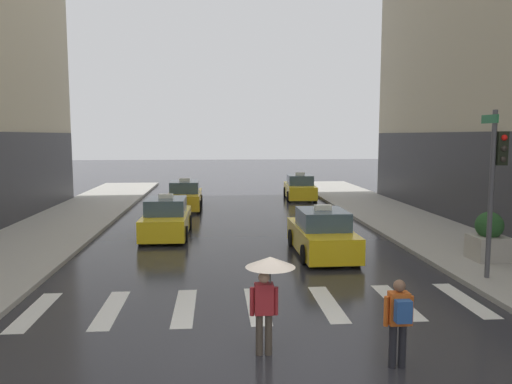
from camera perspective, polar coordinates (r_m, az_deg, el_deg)
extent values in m
plane|color=#26262B|center=(10.07, 1.61, -18.41)|extent=(160.00, 160.00, 0.00)
cube|color=silver|center=(13.54, -23.89, -12.33)|extent=(0.50, 2.80, 0.01)
cube|color=silver|center=(13.06, -16.23, -12.71)|extent=(0.50, 2.80, 0.01)
cube|color=silver|center=(12.83, -8.13, -12.87)|extent=(0.50, 2.80, 0.01)
cube|color=silver|center=(12.84, 0.12, -12.78)|extent=(0.50, 2.80, 0.01)
cube|color=silver|center=(13.11, 8.18, -12.44)|extent=(0.50, 2.80, 0.01)
cube|color=silver|center=(13.61, 15.75, -11.91)|extent=(0.50, 2.80, 0.01)
cube|color=silver|center=(14.32, 22.66, -11.24)|extent=(0.50, 2.80, 0.01)
cube|color=#2D2D33|center=(21.99, 26.79, 0.45)|extent=(0.10, 31.36, 4.40)
cylinder|color=#47474C|center=(15.70, 25.20, -0.32)|extent=(0.14, 0.14, 4.80)
cube|color=black|center=(15.73, 26.13, 4.49)|extent=(0.30, 0.26, 0.95)
sphere|color=red|center=(15.60, 26.45, 5.56)|extent=(0.17, 0.17, 0.17)
sphere|color=#28231E|center=(15.61, 26.40, 4.46)|extent=(0.17, 0.17, 0.17)
sphere|color=#28231E|center=(15.61, 26.34, 3.36)|extent=(0.17, 0.17, 0.17)
cube|color=#196638|center=(15.75, 25.10, 7.54)|extent=(0.04, 0.84, 0.24)
cube|color=yellow|center=(18.11, 7.49, -5.31)|extent=(1.84, 4.52, 0.84)
cube|color=#384C5B|center=(17.88, 7.60, -3.05)|extent=(1.62, 2.11, 0.64)
cube|color=silver|center=(17.81, 7.61, -1.75)|extent=(0.60, 0.25, 0.18)
cylinder|color=black|center=(19.29, 4.11, -5.24)|extent=(0.23, 0.66, 0.66)
cylinder|color=black|center=(19.64, 9.06, -5.10)|extent=(0.23, 0.66, 0.66)
cylinder|color=black|center=(16.70, 5.61, -7.10)|extent=(0.23, 0.66, 0.66)
cylinder|color=black|center=(17.09, 11.29, -6.88)|extent=(0.23, 0.66, 0.66)
cube|color=#F2EAB2|center=(20.17, 4.33, -3.94)|extent=(0.20, 0.04, 0.14)
cube|color=#F2EAB2|center=(20.41, 7.83, -3.86)|extent=(0.20, 0.04, 0.14)
cube|color=yellow|center=(21.53, -10.14, -3.48)|extent=(1.84, 4.52, 0.84)
cube|color=#384C5B|center=(21.32, -10.21, -1.56)|extent=(1.62, 2.11, 0.64)
cube|color=silver|center=(21.27, -10.23, -0.47)|extent=(0.60, 0.25, 0.18)
cylinder|color=black|center=(22.99, -11.91, -3.47)|extent=(0.23, 0.66, 0.66)
cylinder|color=black|center=(22.82, -7.64, -3.46)|extent=(0.23, 0.66, 0.66)
cylinder|color=black|center=(20.37, -12.93, -4.77)|extent=(0.23, 0.66, 0.66)
cylinder|color=black|center=(20.17, -8.11, -4.77)|extent=(0.23, 0.66, 0.66)
cube|color=#F2EAB2|center=(23.82, -11.09, -2.44)|extent=(0.20, 0.04, 0.14)
cube|color=#F2EAB2|center=(23.70, -8.06, -2.43)|extent=(0.20, 0.04, 0.14)
cube|color=gold|center=(29.27, -8.09, -0.83)|extent=(1.80, 4.50, 0.84)
cube|color=#384C5B|center=(29.09, -8.13, 0.60)|extent=(1.60, 2.10, 0.64)
cube|color=silver|center=(29.05, -8.14, 1.40)|extent=(0.60, 0.24, 0.18)
cylinder|color=black|center=(30.70, -9.53, -0.95)|extent=(0.22, 0.66, 0.66)
cylinder|color=black|center=(30.60, -6.34, -0.92)|extent=(0.22, 0.66, 0.66)
cylinder|color=black|center=(28.03, -9.99, -1.66)|extent=(0.22, 0.66, 0.66)
cylinder|color=black|center=(27.92, -6.50, -1.63)|extent=(0.22, 0.66, 0.66)
cube|color=#F2EAB2|center=(31.56, -8.99, -0.24)|extent=(0.20, 0.04, 0.14)
cube|color=#F2EAB2|center=(31.49, -6.70, -0.22)|extent=(0.20, 0.04, 0.14)
cube|color=yellow|center=(33.69, 5.00, 0.16)|extent=(2.06, 4.60, 0.84)
cube|color=#384C5B|center=(33.51, 5.03, 1.40)|extent=(1.72, 2.19, 0.64)
cube|color=silver|center=(33.48, 5.04, 2.10)|extent=(0.61, 0.27, 0.18)
cylinder|color=black|center=(34.97, 3.36, 0.03)|extent=(0.26, 0.67, 0.66)
cylinder|color=black|center=(35.15, 6.14, 0.03)|extent=(0.26, 0.67, 0.66)
cylinder|color=black|center=(32.29, 3.75, -0.51)|extent=(0.26, 0.67, 0.66)
cylinder|color=black|center=(32.49, 6.76, -0.50)|extent=(0.26, 0.67, 0.66)
cube|color=#F2EAB2|center=(35.87, 3.61, 0.62)|extent=(0.20, 0.05, 0.14)
cube|color=#F2EAB2|center=(36.00, 5.60, 0.63)|extent=(0.20, 0.05, 0.14)
cylinder|color=#473D33|center=(10.05, 0.38, -15.92)|extent=(0.14, 0.14, 0.82)
cylinder|color=#473D33|center=(10.06, 1.44, -15.88)|extent=(0.14, 0.14, 0.82)
cube|color=maroon|center=(9.81, 0.92, -12.06)|extent=(0.36, 0.24, 0.60)
sphere|color=tan|center=(9.68, 0.92, -9.70)|extent=(0.22, 0.22, 0.22)
cylinder|color=maroon|center=(9.80, -0.46, -12.38)|extent=(0.09, 0.09, 0.55)
cylinder|color=maroon|center=(9.85, 2.28, -12.30)|extent=(0.09, 0.09, 0.55)
cylinder|color=#4C4C4C|center=(9.73, 1.63, -10.36)|extent=(0.02, 0.02, 1.00)
cone|color=gray|center=(9.61, 1.64, -7.97)|extent=(0.96, 0.96, 0.20)
cylinder|color=black|center=(9.88, 15.30, -16.56)|extent=(0.14, 0.14, 0.82)
cylinder|color=black|center=(9.94, 16.32, -16.45)|extent=(0.14, 0.14, 0.82)
cube|color=#BF5119|center=(9.65, 15.95, -12.62)|extent=(0.36, 0.24, 0.60)
sphere|color=brown|center=(9.53, 16.03, -10.23)|extent=(0.22, 0.22, 0.22)
cylinder|color=#BF5119|center=(9.60, 14.62, -13.01)|extent=(0.09, 0.09, 0.55)
cylinder|color=#BF5119|center=(9.75, 17.24, -12.78)|extent=(0.09, 0.09, 0.55)
cube|color=#264C8C|center=(9.45, 16.43, -12.92)|extent=(0.28, 0.18, 0.40)
cube|color=#A8A399|center=(18.29, 24.94, -5.78)|extent=(1.10, 1.10, 0.80)
sphere|color=#234C23|center=(18.15, 25.05, -3.47)|extent=(0.90, 0.90, 0.90)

